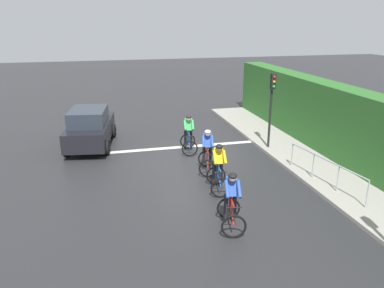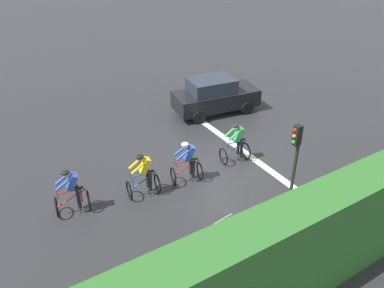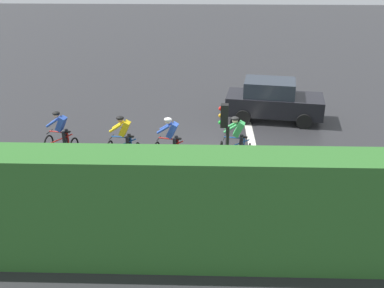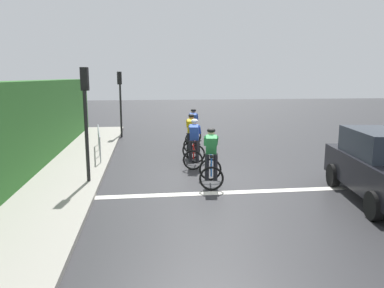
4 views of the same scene
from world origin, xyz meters
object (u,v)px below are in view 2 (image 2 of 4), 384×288
Objects in this scene: cyclist_second at (144,176)px; traffic_light_near_crossing at (295,158)px; cyclist_lead at (72,192)px; pedestrian_railing_kerbside at (181,249)px; cyclist_mid at (188,163)px; cyclist_fourth at (236,143)px; car_black at (215,95)px.

cyclist_second is 5.05m from traffic_light_near_crossing.
cyclist_lead reaches higher than pedestrian_railing_kerbside.
cyclist_fourth is at bearing -85.82° from cyclist_mid.
traffic_light_near_crossing is 4.31m from pedestrian_railing_kerbside.
traffic_light_near_crossing is at bearing -134.80° from cyclist_second.
cyclist_mid is at bearing -33.45° from pedestrian_railing_kerbside.
car_black is 10.07m from pedestrian_railing_kerbside.
cyclist_lead is 6.39m from cyclist_fourth.
cyclist_mid is 4.01m from traffic_light_near_crossing.
traffic_light_near_crossing is at bearing -87.46° from pedestrian_railing_kerbside.
cyclist_fourth is (0.17, -2.33, 0.00)m from cyclist_mid.
traffic_light_near_crossing reaches higher than cyclist_second.
cyclist_mid is at bearing -93.64° from cyclist_second.
cyclist_lead and cyclist_second have the same top height.
pedestrian_railing_kerbside is at bearing 146.55° from cyclist_mid.
car_black is (3.77, -8.18, 0.08)m from cyclist_lead.
traffic_light_near_crossing is at bearing 162.57° from car_black.
cyclist_lead is 0.45× the size of pedestrian_railing_kerbside.
traffic_light_near_crossing is (-3.48, 0.57, 1.43)m from cyclist_fourth.
pedestrian_railing_kerbside is (-3.49, 2.30, -0.00)m from cyclist_mid.
cyclist_mid is (-0.11, -1.69, 0.00)m from cyclist_second.
traffic_light_near_crossing reaches higher than pedestrian_railing_kerbside.
cyclist_second is 1.00× the size of cyclist_fourth.
traffic_light_near_crossing is (-3.42, -3.44, 1.43)m from cyclist_second.
cyclist_mid is 1.00× the size of cyclist_fourth.
cyclist_lead is 4.35m from pedestrian_railing_kerbside.
car_black is at bearing -44.09° from cyclist_mid.
cyclist_mid reaches higher than pedestrian_railing_kerbside.
cyclist_fourth reaches higher than pedestrian_railing_kerbside.
car_black is at bearing -23.77° from cyclist_fourth.
car_black reaches higher than cyclist_fourth.
cyclist_second is at bearing -99.21° from cyclist_lead.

